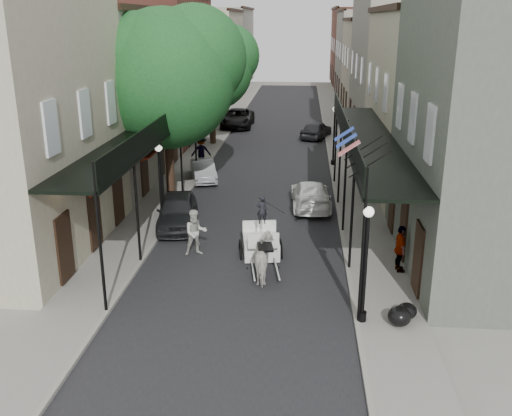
% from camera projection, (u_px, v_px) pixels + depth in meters
% --- Properties ---
extents(ground, '(140.00, 140.00, 0.00)m').
position_uv_depth(ground, '(237.00, 290.00, 19.86)').
color(ground, gray).
rests_on(ground, ground).
extents(road, '(8.00, 90.00, 0.01)m').
position_uv_depth(road, '(271.00, 158.00, 38.78)').
color(road, black).
rests_on(road, ground).
extents(sidewalk_left, '(2.20, 90.00, 0.12)m').
position_uv_depth(sidewalk_left, '(198.00, 156.00, 39.16)').
color(sidewalk_left, gray).
rests_on(sidewalk_left, ground).
extents(sidewalk_right, '(2.20, 90.00, 0.12)m').
position_uv_depth(sidewalk_right, '(345.00, 159.00, 38.37)').
color(sidewalk_right, gray).
rests_on(sidewalk_right, ground).
extents(building_row_left, '(5.00, 80.00, 10.50)m').
position_uv_depth(building_row_left, '(175.00, 67.00, 47.27)').
color(building_row_left, '#B4AE90').
rests_on(building_row_left, ground).
extents(building_row_right, '(5.00, 80.00, 10.50)m').
position_uv_depth(building_row_right, '(385.00, 68.00, 45.91)').
color(building_row_right, gray).
rests_on(building_row_right, ground).
extents(gallery_left, '(2.20, 18.05, 4.88)m').
position_uv_depth(gallery_left, '(148.00, 135.00, 25.57)').
color(gallery_left, black).
rests_on(gallery_left, sidewalk_left).
extents(gallery_right, '(2.20, 18.05, 4.88)m').
position_uv_depth(gallery_right, '(364.00, 138.00, 24.81)').
color(gallery_right, black).
rests_on(gallery_right, sidewalk_right).
extents(tree_near, '(7.31, 6.80, 9.63)m').
position_uv_depth(tree_near, '(174.00, 73.00, 27.78)').
color(tree_near, '#382619').
rests_on(tree_near, sidewalk_left).
extents(tree_far, '(6.45, 6.00, 8.61)m').
position_uv_depth(tree_far, '(216.00, 65.00, 41.23)').
color(tree_far, '#382619').
rests_on(tree_far, sidewalk_left).
extents(lamppost_right_near, '(0.32, 0.32, 3.71)m').
position_uv_depth(lamppost_right_near, '(365.00, 263.00, 17.00)').
color(lamppost_right_near, black).
rests_on(lamppost_right_near, sidewalk_right).
extents(lamppost_left, '(0.32, 0.32, 3.71)m').
position_uv_depth(lamppost_left, '(160.00, 184.00, 25.22)').
color(lamppost_left, black).
rests_on(lamppost_left, sidewalk_left).
extents(lamppost_right_far, '(0.32, 0.32, 3.71)m').
position_uv_depth(lamppost_right_far, '(334.00, 135.00, 35.92)').
color(lamppost_right_far, black).
rests_on(lamppost_right_far, sidewalk_right).
extents(horse, '(1.14, 2.01, 1.60)m').
position_uv_depth(horse, '(265.00, 259.00, 20.45)').
color(horse, silver).
rests_on(horse, ground).
extents(carriage, '(1.85, 2.54, 2.68)m').
position_uv_depth(carriage, '(260.00, 228.00, 22.74)').
color(carriage, black).
rests_on(carriage, ground).
extents(pedestrian_walking, '(1.11, 1.00, 1.88)m').
position_uv_depth(pedestrian_walking, '(196.00, 233.00, 22.56)').
color(pedestrian_walking, '#B9B9AE').
rests_on(pedestrian_walking, ground).
extents(pedestrian_sidewalk_left, '(1.39, 0.99, 1.95)m').
position_uv_depth(pedestrian_sidewalk_left, '(201.00, 152.00, 35.69)').
color(pedestrian_sidewalk_left, gray).
rests_on(pedestrian_sidewalk_left, sidewalk_left).
extents(pedestrian_sidewalk_right, '(0.51, 1.07, 1.77)m').
position_uv_depth(pedestrian_sidewalk_right, '(400.00, 249.00, 20.80)').
color(pedestrian_sidewalk_right, gray).
rests_on(pedestrian_sidewalk_right, sidewalk_right).
extents(car_left_near, '(2.46, 4.63, 1.50)m').
position_uv_depth(car_left_near, '(178.00, 211.00, 25.73)').
color(car_left_near, black).
rests_on(car_left_near, ground).
extents(car_left_mid, '(2.19, 3.80, 1.19)m').
position_uv_depth(car_left_mid, '(203.00, 171.00, 33.20)').
color(car_left_mid, '#A2A2A7').
rests_on(car_left_mid, ground).
extents(car_left_far, '(2.60, 5.63, 1.56)m').
position_uv_depth(car_left_far, '(237.00, 118.00, 49.65)').
color(car_left_far, black).
rests_on(car_left_far, ground).
extents(car_right_near, '(2.09, 4.66, 1.33)m').
position_uv_depth(car_right_near, '(311.00, 195.00, 28.40)').
color(car_right_near, white).
rests_on(car_right_near, ground).
extents(car_right_far, '(2.86, 4.40, 1.39)m').
position_uv_depth(car_right_far, '(316.00, 130.00, 44.97)').
color(car_right_far, black).
rests_on(car_right_far, ground).
extents(trash_bags, '(0.97, 1.12, 0.61)m').
position_uv_depth(trash_bags, '(402.00, 314.00, 17.40)').
color(trash_bags, black).
rests_on(trash_bags, sidewalk_right).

